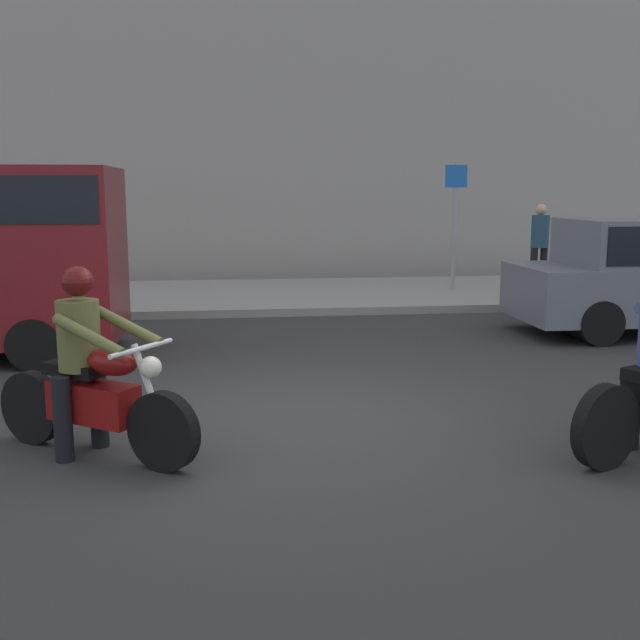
# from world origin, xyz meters

# --- Properties ---
(ground_plane) EXTENTS (80.00, 80.00, 0.00)m
(ground_plane) POSITION_xyz_m (0.00, 0.00, 0.00)
(ground_plane) COLOR #2D2D2D
(sidewalk_slab) EXTENTS (40.00, 4.40, 0.14)m
(sidewalk_slab) POSITION_xyz_m (0.00, 8.00, 0.07)
(sidewalk_slab) COLOR gray
(sidewalk_slab) RESTS_ON ground_plane
(building_facade) EXTENTS (40.00, 1.40, 11.85)m
(building_facade) POSITION_xyz_m (0.00, 11.40, 5.93)
(building_facade) COLOR gray
(building_facade) RESTS_ON ground_plane
(motorcycle_with_rider_olive) EXTENTS (1.75, 1.26, 1.55)m
(motorcycle_with_rider_olive) POSITION_xyz_m (-1.68, -0.80, 0.64)
(motorcycle_with_rider_olive) COLOR black
(motorcycle_with_rider_olive) RESTS_ON ground_plane
(street_sign_post) EXTENTS (0.44, 0.08, 2.52)m
(street_sign_post) POSITION_xyz_m (3.99, 7.84, 1.67)
(street_sign_post) COLOR gray
(street_sign_post) RESTS_ON sidewalk_slab
(pedestrian_bystander) EXTENTS (0.34, 0.34, 1.73)m
(pedestrian_bystander) POSITION_xyz_m (5.50, 7.16, 1.15)
(pedestrian_bystander) COLOR black
(pedestrian_bystander) RESTS_ON sidewalk_slab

